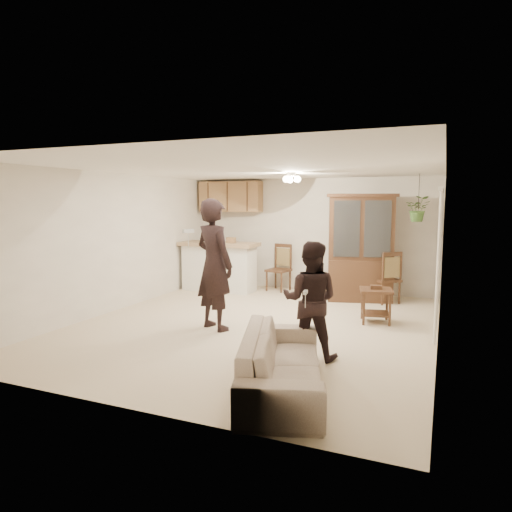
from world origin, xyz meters
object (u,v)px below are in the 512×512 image
at_px(adult, 214,272).
at_px(chair_hutch_left, 335,282).
at_px(side_table, 376,305).
at_px(chair_bar, 278,278).
at_px(china_hutch, 360,249).
at_px(sofa, 282,355).
at_px(chair_hutch_right, 386,288).
at_px(child, 310,306).

xyz_separation_m(adult, chair_hutch_left, (1.15, 3.37, -0.64)).
height_order(side_table, chair_hutch_left, chair_hutch_left).
height_order(adult, chair_bar, adult).
relative_size(china_hutch, side_table, 3.44).
distance_m(china_hutch, chair_bar, 2.04).
height_order(adult, side_table, adult).
height_order(china_hutch, chair_hutch_left, china_hutch).
xyz_separation_m(side_table, chair_bar, (-2.40, 1.96, 0.00)).
bearing_deg(sofa, chair_hutch_right, -23.76).
bearing_deg(adult, chair_hutch_left, -84.63).
relative_size(sofa, chair_hutch_right, 1.83).
bearing_deg(child, sofa, 83.59).
xyz_separation_m(child, chair_bar, (-1.87, 4.03, -0.38)).
bearing_deg(child, china_hutch, -95.72).
bearing_deg(chair_hutch_right, chair_bar, -48.01).
height_order(sofa, chair_bar, chair_bar).
relative_size(chair_bar, chair_hutch_right, 1.01).
xyz_separation_m(adult, china_hutch, (1.74, 2.94, 0.16)).
distance_m(adult, chair_hutch_left, 3.62).
bearing_deg(chair_bar, chair_hutch_left, 14.36).
distance_m(chair_bar, chair_hutch_left, 1.27).
bearing_deg(adult, side_table, -125.23).
height_order(chair_bar, chair_hutch_right, chair_bar).
xyz_separation_m(sofa, adult, (-1.73, 1.78, 0.53)).
distance_m(chair_hutch_left, chair_hutch_right, 1.18).
bearing_deg(side_table, adult, -149.40).
distance_m(adult, china_hutch, 3.42).
distance_m(adult, side_table, 2.71).
bearing_deg(chair_hutch_left, china_hutch, 21.48).
bearing_deg(chair_hutch_left, chair_bar, -119.49).
bearing_deg(child, chair_bar, -70.98).
height_order(sofa, side_table, sofa).
distance_m(child, china_hutch, 3.69).
distance_m(sofa, china_hutch, 4.77).
distance_m(child, chair_bar, 4.46).
bearing_deg(chair_hutch_left, side_table, -3.26).
distance_m(side_table, chair_hutch_right, 1.60).
bearing_deg(side_table, chair_bar, 140.83).
height_order(china_hutch, chair_hutch_right, china_hutch).
bearing_deg(chair_hutch_left, adult, -51.25).
relative_size(china_hutch, chair_hutch_right, 2.08).
bearing_deg(side_table, child, -104.37).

